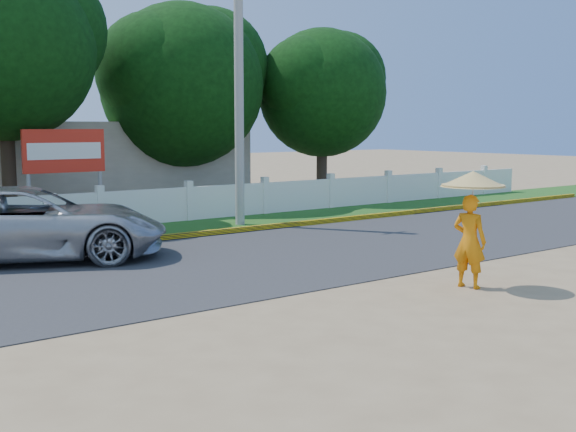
# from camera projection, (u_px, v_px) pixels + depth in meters

# --- Properties ---
(ground) EXTENTS (120.00, 120.00, 0.00)m
(ground) POSITION_uv_depth(u_px,v_px,m) (357.00, 301.00, 12.60)
(ground) COLOR #9E8460
(ground) RESTS_ON ground
(road) EXTENTS (60.00, 7.00, 0.02)m
(road) POSITION_uv_depth(u_px,v_px,m) (220.00, 262.00, 16.15)
(road) COLOR #38383A
(road) RESTS_ON ground
(grass_verge) EXTENTS (60.00, 3.50, 0.03)m
(grass_verge) POSITION_uv_depth(u_px,v_px,m) (121.00, 234.00, 20.29)
(grass_verge) COLOR #2D601E
(grass_verge) RESTS_ON ground
(curb) EXTENTS (40.00, 0.18, 0.16)m
(curb) POSITION_uv_depth(u_px,v_px,m) (149.00, 239.00, 18.94)
(curb) COLOR yellow
(curb) RESTS_ON ground
(fence) EXTENTS (40.00, 0.10, 1.10)m
(fence) POSITION_uv_depth(u_px,v_px,m) (100.00, 211.00, 21.37)
(fence) COLOR silver
(fence) RESTS_ON ground
(building_near) EXTENTS (10.00, 6.00, 3.20)m
(building_near) POSITION_uv_depth(u_px,v_px,m) (103.00, 163.00, 28.41)
(building_near) COLOR #B7AD99
(building_near) RESTS_ON ground
(utility_pole) EXTENTS (0.28, 0.28, 8.17)m
(utility_pole) POSITION_uv_depth(u_px,v_px,m) (239.00, 91.00, 21.74)
(utility_pole) COLOR gray
(utility_pole) RESTS_ON ground
(vehicle) EXTENTS (6.68, 5.03, 1.69)m
(vehicle) POSITION_uv_depth(u_px,v_px,m) (30.00, 224.00, 16.31)
(vehicle) COLOR #A6A8AE
(vehicle) RESTS_ON ground
(monk_with_parasol) EXTENTS (1.21, 1.21, 2.21)m
(monk_with_parasol) POSITION_uv_depth(u_px,v_px,m) (471.00, 212.00, 13.50)
(monk_with_parasol) COLOR orange
(monk_with_parasol) RESTS_ON ground
(billboard) EXTENTS (2.50, 0.13, 2.95)m
(billboard) POSITION_uv_depth(u_px,v_px,m) (64.00, 156.00, 21.67)
(billboard) COLOR gray
(billboard) RESTS_ON ground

